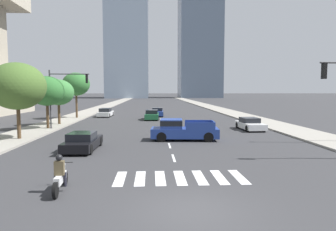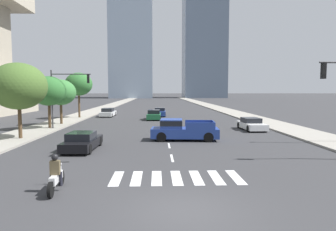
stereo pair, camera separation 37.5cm
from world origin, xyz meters
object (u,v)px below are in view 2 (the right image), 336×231
(sedan_blue_1, at_px, (160,112))
(traffic_signal_far, at_px, (66,89))
(sedan_white_3, at_px, (251,124))
(street_tree_fourth, at_px, (79,84))
(pickup_truck, at_px, (181,130))
(street_tree_nearest, at_px, (19,86))
(motorcycle_lead, at_px, (56,176))
(street_tree_second, at_px, (49,91))
(sedan_green_4, at_px, (154,115))
(street_tree_third, at_px, (61,92))
(sedan_white_2, at_px, (108,113))
(sedan_black_0, at_px, (82,142))

(sedan_blue_1, relative_size, traffic_signal_far, 0.76)
(sedan_white_3, distance_m, street_tree_fourth, 24.63)
(street_tree_fourth, bearing_deg, pickup_truck, -56.24)
(pickup_truck, relative_size, traffic_signal_far, 0.93)
(street_tree_fourth, bearing_deg, sedan_blue_1, 16.79)
(sedan_white_3, relative_size, street_tree_nearest, 0.74)
(pickup_truck, bearing_deg, street_tree_nearest, 1.67)
(motorcycle_lead, bearing_deg, street_tree_second, 16.08)
(sedan_green_4, bearing_deg, traffic_signal_far, 141.39)
(traffic_signal_far, bearing_deg, street_tree_third, 114.21)
(traffic_signal_far, relative_size, street_tree_nearest, 0.97)
(street_tree_third, bearing_deg, motorcycle_lead, -73.33)
(street_tree_third, bearing_deg, street_tree_nearest, -90.00)
(traffic_signal_far, xyz_separation_m, street_tree_fourth, (-1.83, 12.20, 0.69))
(pickup_truck, relative_size, sedan_white_2, 1.15)
(pickup_truck, distance_m, street_tree_second, 15.05)
(pickup_truck, relative_size, sedan_white_3, 1.23)
(street_tree_second, xyz_separation_m, street_tree_third, (-0.00, 3.78, -0.16))
(pickup_truck, xyz_separation_m, sedan_white_2, (-9.29, 22.24, -0.22))
(sedan_white_3, relative_size, street_tree_fourth, 0.70)
(sedan_black_0, bearing_deg, street_tree_second, 30.29)
(sedan_white_2, height_order, sedan_white_3, sedan_white_2)
(sedan_white_3, bearing_deg, sedan_blue_1, -153.70)
(sedan_white_3, bearing_deg, street_tree_fourth, -125.02)
(motorcycle_lead, bearing_deg, traffic_signal_far, 11.33)
(sedan_blue_1, relative_size, street_tree_nearest, 0.74)
(pickup_truck, bearing_deg, street_tree_second, -25.25)
(motorcycle_lead, relative_size, traffic_signal_far, 0.38)
(street_tree_third, height_order, street_tree_fourth, street_tree_fourth)
(pickup_truck, bearing_deg, sedan_white_3, -137.33)
(sedan_black_0, distance_m, sedan_blue_1, 26.85)
(sedan_white_2, bearing_deg, sedan_blue_1, -85.24)
(sedan_green_4, relative_size, traffic_signal_far, 0.76)
(motorcycle_lead, height_order, traffic_signal_far, traffic_signal_far)
(pickup_truck, xyz_separation_m, street_tree_nearest, (-12.82, 0.60, 3.46))
(sedan_white_3, height_order, street_tree_nearest, street_tree_nearest)
(sedan_blue_1, bearing_deg, street_tree_nearest, 154.06)
(sedan_green_4, relative_size, street_tree_fourth, 0.71)
(sedan_blue_1, xyz_separation_m, street_tree_nearest, (-11.37, -22.01, 3.66))
(sedan_white_2, relative_size, street_tree_third, 0.94)
(sedan_white_2, xyz_separation_m, street_tree_second, (-3.53, -14.97, 3.29))
(pickup_truck, bearing_deg, sedan_blue_1, -82.01)
(pickup_truck, distance_m, sedan_black_0, 7.84)
(sedan_white_2, distance_m, sedan_green_4, 8.63)
(traffic_signal_far, xyz_separation_m, street_tree_nearest, (-1.83, -6.38, 0.16))
(pickup_truck, distance_m, sedan_white_2, 24.10)
(sedan_white_2, height_order, street_tree_second, street_tree_second)
(traffic_signal_far, distance_m, street_tree_fourth, 12.35)
(sedan_green_4, distance_m, traffic_signal_far, 13.82)
(sedan_blue_1, bearing_deg, street_tree_second, 144.81)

